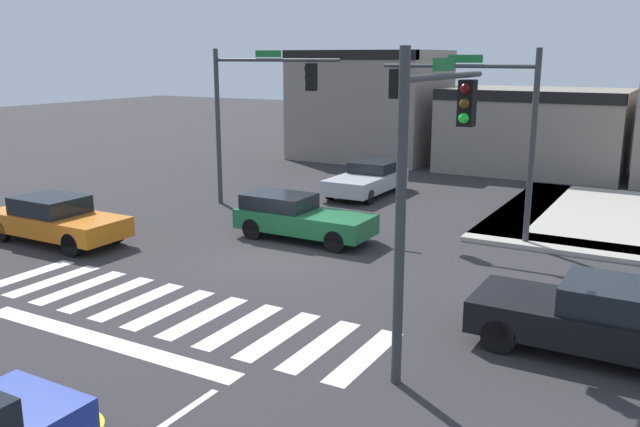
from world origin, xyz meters
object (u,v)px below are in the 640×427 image
(traffic_signal_southeast, at_px, (433,152))
(car_silver, at_px, (369,178))
(car_green, at_px, (299,217))
(car_black, at_px, (595,317))
(traffic_signal_northeast, at_px, (471,111))
(car_orange, at_px, (55,219))
(traffic_signal_northwest, at_px, (257,99))

(traffic_signal_southeast, distance_m, car_silver, 15.63)
(car_green, height_order, car_black, car_black)
(traffic_signal_northeast, xyz_separation_m, car_silver, (-5.67, 4.69, -3.35))
(traffic_signal_northeast, height_order, car_black, traffic_signal_northeast)
(car_black, bearing_deg, car_green, -24.72)
(car_green, relative_size, car_black, 0.99)
(car_black, bearing_deg, car_silver, -48.36)
(car_black, bearing_deg, car_orange, -0.89)
(car_green, distance_m, car_orange, 7.59)
(traffic_signal_northeast, bearing_deg, car_green, 31.40)
(traffic_signal_southeast, height_order, car_silver, traffic_signal_southeast)
(traffic_signal_northwest, relative_size, car_orange, 1.26)
(car_green, height_order, car_orange, car_orange)
(traffic_signal_northwest, height_order, car_orange, traffic_signal_northwest)
(car_green, bearing_deg, traffic_signal_northeast, 31.40)
(car_green, relative_size, car_orange, 0.92)
(car_orange, bearing_deg, traffic_signal_northwest, -111.51)
(traffic_signal_northeast, bearing_deg, car_black, 124.09)
(car_silver, height_order, car_black, car_black)
(traffic_signal_northeast, bearing_deg, car_silver, -39.57)
(traffic_signal_southeast, distance_m, car_black, 4.56)
(car_orange, bearing_deg, traffic_signal_southeast, 172.27)
(car_orange, bearing_deg, car_silver, -114.69)
(car_silver, bearing_deg, car_orange, -24.69)
(car_silver, xyz_separation_m, car_orange, (-5.30, -11.52, 0.04))
(traffic_signal_northwest, bearing_deg, traffic_signal_southeast, -41.17)
(traffic_signal_northeast, xyz_separation_m, car_orange, (-10.97, -6.84, -3.30))
(traffic_signal_northwest, relative_size, car_green, 1.36)
(traffic_signal_southeast, bearing_deg, traffic_signal_northeast, 12.57)
(traffic_signal_northwest, relative_size, car_black, 1.34)
(traffic_signal_northwest, distance_m, car_black, 15.28)
(traffic_signal_northeast, xyz_separation_m, car_green, (-4.56, -2.78, -3.32))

